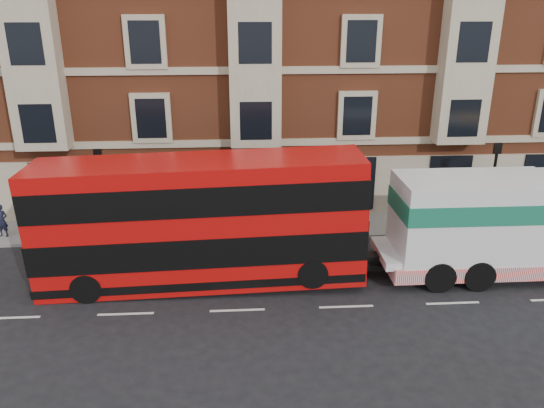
{
  "coord_description": "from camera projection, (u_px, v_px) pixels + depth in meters",
  "views": [
    {
      "loc": [
        0.23,
        -16.68,
        10.38
      ],
      "look_at": [
        1.51,
        4.0,
        2.59
      ],
      "focal_mm": 35.0,
      "sensor_mm": 36.0,
      "label": 1
    }
  ],
  "objects": [
    {
      "name": "lamp_post_east",
      "position": [
        493.0,
        181.0,
        24.77
      ],
      "size": [
        0.35,
        0.15,
        4.35
      ],
      "color": "black",
      "rests_on": "sidewalk"
    },
    {
      "name": "tow_truck",
      "position": [
        505.0,
        224.0,
        21.14
      ],
      "size": [
        9.97,
        2.95,
        4.16
      ],
      "color": "white",
      "rests_on": "ground"
    },
    {
      "name": "pedestrian",
      "position": [
        2.0,
        221.0,
        24.77
      ],
      "size": [
        0.6,
        0.43,
        1.57
      ],
      "primitive_type": "imported",
      "rotation": [
        0.0,
        0.0,
        -0.09
      ],
      "color": "black",
      "rests_on": "sidewalk"
    },
    {
      "name": "lamp_post_west",
      "position": [
        102.0,
        189.0,
        23.73
      ],
      "size": [
        0.35,
        0.15,
        4.35
      ],
      "color": "black",
      "rests_on": "sidewalk"
    },
    {
      "name": "victorian_terrace",
      "position": [
        242.0,
        11.0,
        29.73
      ],
      "size": [
        45.0,
        12.0,
        20.4
      ],
      "color": "brown",
      "rests_on": "ground"
    },
    {
      "name": "double_decker_bus",
      "position": [
        200.0,
        220.0,
        20.28
      ],
      "size": [
        12.45,
        2.86,
        5.04
      ],
      "color": "red",
      "rests_on": "ground"
    },
    {
      "name": "sidewalk",
      "position": [
        237.0,
        227.0,
        26.2
      ],
      "size": [
        90.0,
        3.0,
        0.15
      ],
      "primitive_type": "cube",
      "color": "slate",
      "rests_on": "ground"
    },
    {
      "name": "ground",
      "position": [
        237.0,
        310.0,
        19.22
      ],
      "size": [
        120.0,
        120.0,
        0.0
      ],
      "primitive_type": "plane",
      "color": "black",
      "rests_on": "ground"
    }
  ]
}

